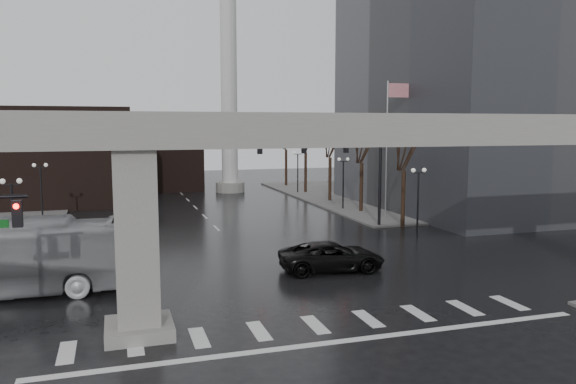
% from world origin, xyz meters
% --- Properties ---
extents(ground, '(160.00, 160.00, 0.00)m').
position_xyz_m(ground, '(0.00, 0.00, 0.00)').
color(ground, black).
rests_on(ground, ground).
extents(sidewalk_ne, '(28.00, 36.00, 0.15)m').
position_xyz_m(sidewalk_ne, '(26.00, 36.00, 0.07)').
color(sidewalk_ne, slate).
rests_on(sidewalk_ne, ground).
extents(elevated_guideway, '(48.00, 2.60, 8.70)m').
position_xyz_m(elevated_guideway, '(1.26, 0.00, 6.88)').
color(elevated_guideway, gray).
rests_on(elevated_guideway, ground).
extents(building_far_left, '(16.00, 14.00, 10.00)m').
position_xyz_m(building_far_left, '(-14.00, 42.00, 5.00)').
color(building_far_left, black).
rests_on(building_far_left, ground).
extents(building_far_mid, '(10.00, 10.00, 8.00)m').
position_xyz_m(building_far_mid, '(-2.00, 52.00, 4.00)').
color(building_far_mid, black).
rests_on(building_far_mid, ground).
extents(smokestack, '(3.60, 3.60, 30.00)m').
position_xyz_m(smokestack, '(6.00, 46.00, 13.35)').
color(smokestack, silver).
rests_on(smokestack, ground).
extents(signal_mast_arm, '(12.12, 0.43, 8.00)m').
position_xyz_m(signal_mast_arm, '(8.99, 18.80, 5.83)').
color(signal_mast_arm, black).
rests_on(signal_mast_arm, ground).
extents(flagpole_assembly, '(2.06, 0.12, 12.00)m').
position_xyz_m(flagpole_assembly, '(15.29, 22.00, 7.53)').
color(flagpole_assembly, silver).
rests_on(flagpole_assembly, ground).
extents(lamp_right_0, '(1.22, 0.32, 5.11)m').
position_xyz_m(lamp_right_0, '(13.50, 14.00, 3.47)').
color(lamp_right_0, black).
rests_on(lamp_right_0, ground).
extents(lamp_right_1, '(1.22, 0.32, 5.11)m').
position_xyz_m(lamp_right_1, '(13.50, 28.00, 3.47)').
color(lamp_right_1, black).
rests_on(lamp_right_1, ground).
extents(lamp_right_2, '(1.22, 0.32, 5.11)m').
position_xyz_m(lamp_right_2, '(13.50, 42.00, 3.47)').
color(lamp_right_2, black).
rests_on(lamp_right_2, ground).
extents(lamp_left_0, '(1.22, 0.32, 5.11)m').
position_xyz_m(lamp_left_0, '(-13.50, 14.00, 3.47)').
color(lamp_left_0, black).
rests_on(lamp_left_0, ground).
extents(lamp_left_1, '(1.22, 0.32, 5.11)m').
position_xyz_m(lamp_left_1, '(-13.50, 28.00, 3.47)').
color(lamp_left_1, black).
rests_on(lamp_left_1, ground).
extents(lamp_left_2, '(1.22, 0.32, 5.11)m').
position_xyz_m(lamp_left_2, '(-13.50, 42.00, 3.47)').
color(lamp_left_2, black).
rests_on(lamp_left_2, ground).
extents(tree_right_0, '(1.09, 1.58, 7.50)m').
position_xyz_m(tree_right_0, '(14.53, 18.02, 2.79)').
color(tree_right_0, black).
rests_on(tree_right_0, ground).
extents(tree_right_1, '(1.09, 1.61, 7.67)m').
position_xyz_m(tree_right_1, '(14.53, 26.02, 2.85)').
color(tree_right_1, black).
rests_on(tree_right_1, ground).
extents(tree_right_2, '(1.10, 1.63, 7.85)m').
position_xyz_m(tree_right_2, '(14.53, 34.02, 2.91)').
color(tree_right_2, black).
rests_on(tree_right_2, ground).
extents(tree_right_3, '(1.11, 1.66, 8.02)m').
position_xyz_m(tree_right_3, '(14.53, 42.02, 2.98)').
color(tree_right_3, black).
rests_on(tree_right_3, ground).
extents(tree_right_4, '(1.12, 1.69, 8.19)m').
position_xyz_m(tree_right_4, '(14.53, 50.02, 3.04)').
color(tree_right_4, black).
rests_on(tree_right_4, ground).
extents(pickup_truck, '(6.15, 3.18, 1.66)m').
position_xyz_m(pickup_truck, '(3.90, 6.89, 0.83)').
color(pickup_truck, black).
rests_on(pickup_truck, ground).
extents(city_bus, '(13.43, 4.03, 3.69)m').
position_xyz_m(city_bus, '(-12.95, 7.27, 1.84)').
color(city_bus, '#A0A1A5').
rests_on(city_bus, ground).
extents(far_car, '(1.85, 4.19, 1.40)m').
position_xyz_m(far_car, '(-5.31, 26.37, 0.70)').
color(far_car, black).
rests_on(far_car, ground).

